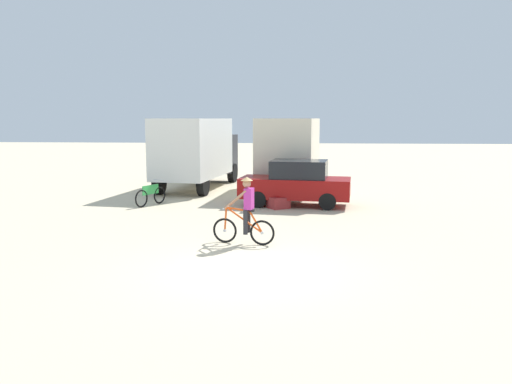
% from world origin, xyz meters
% --- Properties ---
extents(ground_plane, '(120.00, 120.00, 0.00)m').
position_xyz_m(ground_plane, '(0.00, 0.00, 0.00)').
color(ground_plane, beige).
extents(box_truck_white_box, '(3.22, 7.00, 3.35)m').
position_xyz_m(box_truck_white_box, '(-3.72, 13.23, 1.87)').
color(box_truck_white_box, white).
rests_on(box_truck_white_box, ground).
extents(box_truck_cream_rv, '(3.04, 6.96, 3.35)m').
position_xyz_m(box_truck_cream_rv, '(0.76, 13.11, 1.87)').
color(box_truck_cream_rv, beige).
rests_on(box_truck_cream_rv, ground).
extents(sedan_parked, '(4.38, 2.26, 1.76)m').
position_xyz_m(sedan_parked, '(1.03, 8.65, 0.88)').
color(sedan_parked, maroon).
rests_on(sedan_parked, ground).
extents(cyclist_orange_shirt, '(1.71, 0.56, 1.82)m').
position_xyz_m(cyclist_orange_shirt, '(-0.30, 2.33, 0.85)').
color(cyclist_orange_shirt, black).
rests_on(cyclist_orange_shirt, ground).
extents(bicycle_spare, '(0.83, 1.59, 0.97)m').
position_xyz_m(bicycle_spare, '(-4.58, 8.21, 0.40)').
color(bicycle_spare, black).
rests_on(bicycle_spare, ground).
extents(supply_crate, '(0.93, 0.91, 0.43)m').
position_xyz_m(supply_crate, '(0.37, 7.98, 0.21)').
color(supply_crate, '#9E2D2D').
rests_on(supply_crate, ground).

